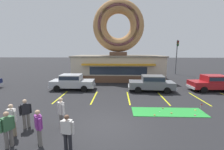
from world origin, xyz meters
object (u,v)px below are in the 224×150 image
golf_ball (160,112)px  car_grey (152,83)px  pedestrian_blue_sweater_man (8,128)px  traffic_light_pole (177,53)px  pedestrian_clipboard_woman (26,112)px  pedestrian_hooded_kid (61,112)px  trash_bin (78,79)px  pedestrian_beanie_man (39,126)px  pedestrian_leather_jacket_man (67,131)px  pedestrian_crossing_woman (12,119)px  car_silver (72,81)px  car_red (213,82)px  putting_flag_pin (201,106)px

golf_ball → car_grey: size_ratio=0.01×
pedestrian_blue_sweater_man → traffic_light_pole: 25.19m
pedestrian_clipboard_woman → pedestrian_hooded_kid: bearing=-0.5°
trash_bin → pedestrian_blue_sweater_man: bearing=-88.3°
pedestrian_blue_sweater_man → pedestrian_beanie_man: pedestrian_beanie_man is taller
pedestrian_hooded_kid → traffic_light_pole: (12.90, 18.76, 2.77)m
pedestrian_clipboard_woman → pedestrian_leather_jacket_man: bearing=-31.4°
traffic_light_pole → pedestrian_hooded_kid: bearing=-124.5°
pedestrian_crossing_woman → car_silver: bearing=88.3°
car_red → pedestrian_hooded_kid: size_ratio=2.74×
car_grey → pedestrian_crossing_woman: car_grey is taller
putting_flag_pin → pedestrian_crossing_woman: size_ratio=0.35×
golf_ball → trash_bin: 11.61m
car_silver → pedestrian_crossing_woman: size_ratio=2.89×
car_red → pedestrian_beanie_man: same height
putting_flag_pin → pedestrian_beanie_man: size_ratio=0.34×
pedestrian_crossing_woman → trash_bin: bearing=89.7°
golf_ball → trash_bin: bearing=131.9°
car_silver → trash_bin: size_ratio=4.69×
pedestrian_leather_jacket_man → traffic_light_pole: 23.88m
car_red → car_silver: same height
traffic_light_pole → pedestrian_crossing_woman: bearing=-127.6°
pedestrian_blue_sweater_man → pedestrian_clipboard_woman: bearing=98.2°
pedestrian_leather_jacket_man → pedestrian_beanie_man: size_ratio=0.96×
putting_flag_pin → car_silver: (-10.29, 5.49, 0.43)m
car_silver → pedestrian_clipboard_woman: car_silver is taller
golf_ball → traffic_light_pole: size_ratio=0.01×
pedestrian_beanie_man → car_silver: bearing=98.5°
putting_flag_pin → car_grey: size_ratio=0.12×
golf_ball → pedestrian_clipboard_woman: pedestrian_clipboard_woman is taller
car_red → putting_flag_pin: bearing=-126.6°
putting_flag_pin → pedestrian_beanie_man: pedestrian_beanie_man is taller
car_silver → pedestrian_beanie_man: (1.40, -9.34, 0.01)m
car_grey → pedestrian_blue_sweater_man: 12.19m
pedestrian_blue_sweater_man → car_grey: bearing=49.0°
car_silver → trash_bin: 3.02m
car_red → pedestrian_hooded_kid: (-12.59, -8.01, 0.07)m
pedestrian_hooded_kid → pedestrian_beanie_man: pedestrian_hooded_kid is taller
pedestrian_clipboard_woman → putting_flag_pin: bearing=13.2°
car_red → trash_bin: car_red is taller
car_silver → pedestrian_leather_jacket_man: size_ratio=2.97×
car_silver → pedestrian_clipboard_woman: bearing=-90.5°
car_red → golf_ball: bearing=-140.3°
car_grey → golf_ball: bearing=-96.6°
pedestrian_crossing_woman → trash_bin: 11.67m
pedestrian_blue_sweater_man → pedestrian_leather_jacket_man: 2.57m
car_red → pedestrian_leather_jacket_man: bearing=-140.3°
pedestrian_beanie_man → pedestrian_leather_jacket_man: bearing=-11.8°
traffic_light_pole → car_grey: bearing=-120.5°
pedestrian_leather_jacket_man → pedestrian_clipboard_woman: size_ratio=0.98×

